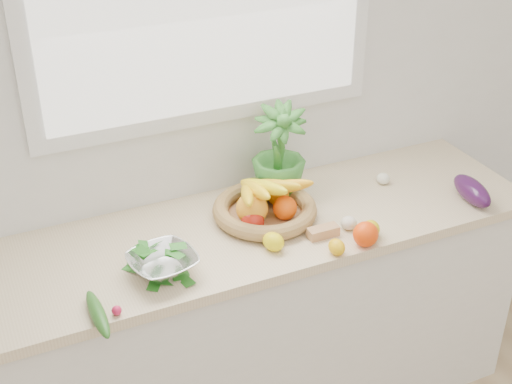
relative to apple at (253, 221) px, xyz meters
name	(u,v)px	position (x,y,z in m)	size (l,w,h in m)	color
back_wall	(207,83)	(-0.03, 0.33, 0.41)	(4.50, 0.02, 2.70)	white
counter_cabinet	(242,329)	(-0.03, 0.03, -0.51)	(2.20, 0.58, 0.86)	silver
countertop	(241,233)	(-0.03, 0.03, -0.06)	(2.24, 0.62, 0.04)	beige
orange_loose	(366,234)	(0.32, -0.24, 0.00)	(0.09, 0.09, 0.09)	#FA4207
lemon_a	(337,247)	(0.20, -0.25, -0.01)	(0.05, 0.07, 0.05)	yellow
lemon_b	(371,229)	(0.37, -0.20, -0.01)	(0.06, 0.08, 0.06)	gold
lemon_c	(273,242)	(0.02, -0.13, -0.01)	(0.06, 0.08, 0.06)	yellow
apple	(253,221)	(0.00, 0.00, 0.00)	(0.08, 0.08, 0.08)	#B31C0E
ginger	(323,232)	(0.21, -0.13, -0.02)	(0.11, 0.05, 0.04)	tan
garlic_a	(288,229)	(0.10, -0.07, -0.02)	(0.05, 0.05, 0.04)	white
garlic_b	(383,179)	(0.62, 0.10, -0.02)	(0.05, 0.05, 0.04)	white
garlic_c	(349,223)	(0.32, -0.13, -0.02)	(0.06, 0.06, 0.05)	white
eggplant	(472,191)	(0.85, -0.16, 0.00)	(0.08, 0.22, 0.09)	#320F39
cucumber	(98,314)	(-0.62, -0.25, -0.02)	(0.04, 0.24, 0.04)	#1E5418
radish	(117,310)	(-0.56, -0.25, -0.03)	(0.03, 0.03, 0.03)	#D21A4A
potted_herb	(279,152)	(0.19, 0.19, 0.15)	(0.20, 0.20, 0.36)	#38802E
fruit_basket	(264,205)	(0.08, 0.07, 0.01)	(0.48, 0.48, 0.19)	#BD7B54
colander_with_spinach	(162,259)	(-0.37, -0.11, 0.02)	(0.25, 0.25, 0.12)	silver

